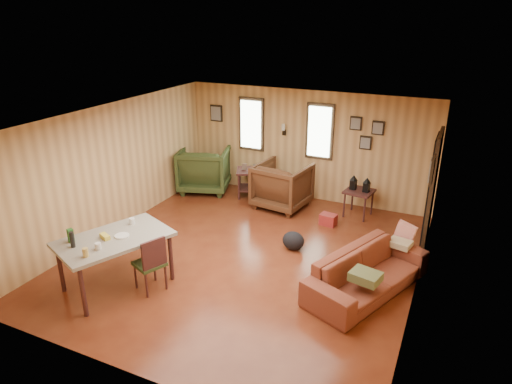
% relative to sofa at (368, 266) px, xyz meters
% --- Properties ---
extents(room, '(5.54, 6.04, 2.44)m').
position_rel_sofa_xyz_m(room, '(-1.92, 0.43, 0.79)').
color(room, brown).
rests_on(room, ground).
extents(sofa, '(1.40, 2.22, 0.84)m').
position_rel_sofa_xyz_m(sofa, '(0.00, 0.00, 0.00)').
color(sofa, brown).
rests_on(sofa, ground).
extents(recliner_brown, '(1.15, 1.10, 1.06)m').
position_rel_sofa_xyz_m(recliner_brown, '(-2.33, 2.42, 0.11)').
color(recliner_brown, '#4A2916').
rests_on(recliner_brown, ground).
extents(recliner_green, '(1.36, 1.32, 1.13)m').
position_rel_sofa_xyz_m(recliner_green, '(-4.33, 2.58, 0.15)').
color(recliner_green, '#31401D').
rests_on(recliner_green, ground).
extents(end_table, '(0.78, 0.75, 0.77)m').
position_rel_sofa_xyz_m(end_table, '(-3.21, 2.68, 0.01)').
color(end_table, '#43201E').
rests_on(end_table, ground).
extents(side_table, '(0.61, 0.61, 0.86)m').
position_rel_sofa_xyz_m(side_table, '(-0.75, 2.64, 0.17)').
color(side_table, '#43201E').
rests_on(side_table, ground).
extents(cooler, '(0.34, 0.26, 0.22)m').
position_rel_sofa_xyz_m(cooler, '(-1.17, 1.97, -0.31)').
color(cooler, maroon).
rests_on(cooler, ground).
extents(backpack, '(0.47, 0.42, 0.34)m').
position_rel_sofa_xyz_m(backpack, '(-1.44, 0.74, -0.25)').
color(backpack, black).
rests_on(backpack, ground).
extents(sofa_pillows, '(0.74, 1.77, 0.36)m').
position_rel_sofa_xyz_m(sofa_pillows, '(0.20, 0.27, 0.08)').
color(sofa_pillows, '#505630').
rests_on(sofa_pillows, sofa).
extents(dining_table, '(1.51, 1.85, 1.05)m').
position_rel_sofa_xyz_m(dining_table, '(-3.49, -1.45, 0.33)').
color(dining_table, gray).
rests_on(dining_table, ground).
extents(dining_chair, '(0.53, 0.53, 0.89)m').
position_rel_sofa_xyz_m(dining_chair, '(-2.90, -1.34, 0.08)').
color(dining_chair, '#31401D').
rests_on(dining_chair, ground).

